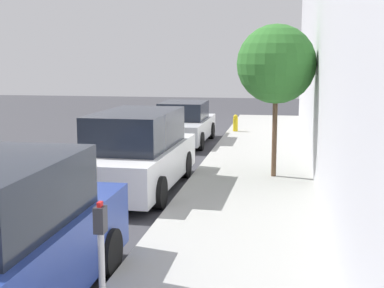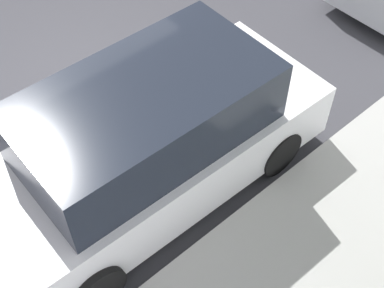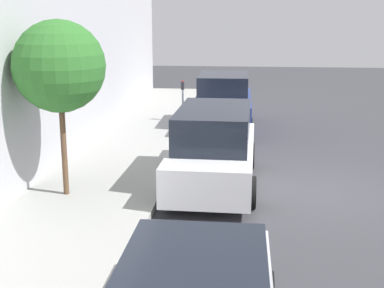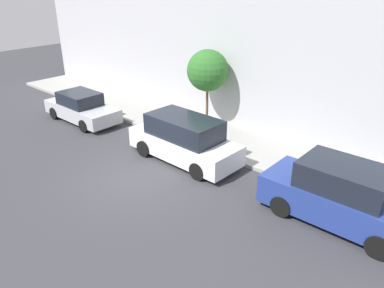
{
  "view_description": "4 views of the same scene",
  "coord_description": "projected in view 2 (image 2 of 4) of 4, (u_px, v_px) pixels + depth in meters",
  "views": [
    {
      "loc": [
        5.8,
        -12.38,
        3.15
      ],
      "look_at": [
        3.54,
        0.74,
        1.0
      ],
      "focal_mm": 50.0,
      "sensor_mm": 36.0,
      "label": 1
    },
    {
      "loc": [
        5.98,
        -2.68,
        6.08
      ],
      "look_at": [
        2.79,
        0.12,
        1.0
      ],
      "focal_mm": 50.0,
      "sensor_mm": 36.0,
      "label": 2
    },
    {
      "loc": [
        1.65,
        12.25,
        4.11
      ],
      "look_at": [
        2.9,
        -0.29,
        1.0
      ],
      "focal_mm": 50.0,
      "sensor_mm": 36.0,
      "label": 3
    },
    {
      "loc": [
        -7.95,
        -9.86,
        7.15
      ],
      "look_at": [
        2.13,
        -0.89,
        1.0
      ],
      "focal_mm": 35.0,
      "sensor_mm": 36.0,
      "label": 4
    }
  ],
  "objects": [
    {
      "name": "ground_plane",
      "position": [
        74.0,
        88.0,
        8.68
      ],
      "size": [
        60.0,
        60.0,
        0.0
      ],
      "primitive_type": "plane",
      "color": "#38383D"
    },
    {
      "name": "parked_minivan_second",
      "position": [
        149.0,
        143.0,
        6.73
      ],
      "size": [
        2.02,
        4.94,
        1.9
      ],
      "color": "silver",
      "rests_on": "ground_plane"
    }
  ]
}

